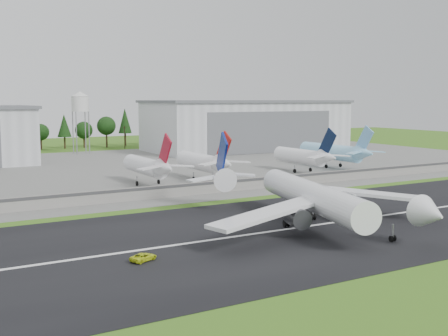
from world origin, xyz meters
TOP-DOWN VIEW (x-y plane):
  - ground at (0.00, 0.00)m, footprint 600.00×600.00m
  - runway at (0.00, 10.00)m, footprint 320.00×60.00m
  - runway_centerline at (0.00, 10.00)m, footprint 220.00×1.00m
  - apron at (0.00, 120.00)m, footprint 320.00×150.00m
  - blast_fence at (0.00, 54.99)m, footprint 240.00×0.61m
  - hangar_east at (75.00, 164.92)m, footprint 102.00×47.00m
  - water_tower at (-5.00, 185.00)m, footprint 8.40×8.40m
  - utility_poles at (0.00, 200.00)m, footprint 230.00×3.00m
  - treeline at (0.00, 215.00)m, footprint 320.00×16.00m
  - main_airliner at (-7.21, 9.58)m, footprint 55.32×58.44m
  - ground_vehicle at (-46.55, 3.68)m, footprint 5.18×3.88m
  - parked_jet_red_a at (-15.25, 76.52)m, footprint 7.36×31.29m
  - parked_jet_red_b at (3.68, 76.54)m, footprint 7.36×31.29m
  - parked_jet_navy at (43.38, 76.52)m, footprint 7.36×31.29m
  - parked_jet_skyblue at (61.89, 81.57)m, footprint 7.36×37.29m

SIDE VIEW (x-z plane):
  - ground at x=0.00m, z-range 0.00..0.00m
  - utility_poles at x=0.00m, z-range -6.00..6.00m
  - treeline at x=0.00m, z-range -11.00..11.00m
  - runway at x=0.00m, z-range 0.00..0.10m
  - apron at x=0.00m, z-range 0.00..0.10m
  - runway_centerline at x=0.00m, z-range 0.10..0.12m
  - ground_vehicle at x=-46.55m, z-range 0.10..1.41m
  - blast_fence at x=0.00m, z-range 0.06..3.56m
  - main_airliner at x=-7.21m, z-range -4.19..13.98m
  - parked_jet_red_a at x=-15.25m, z-range -2.28..14.14m
  - parked_jet_navy at x=43.38m, z-range -2.27..14.18m
  - parked_jet_red_b at x=3.68m, z-range -2.22..14.33m
  - parked_jet_skyblue at x=61.89m, z-range -2.19..14.56m
  - hangar_east at x=75.00m, z-range 0.03..25.23m
  - water_tower at x=-5.00m, z-range 9.85..39.25m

